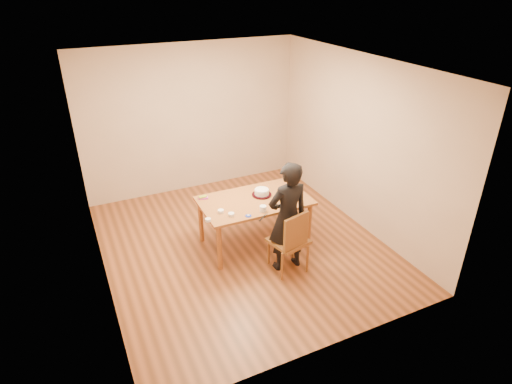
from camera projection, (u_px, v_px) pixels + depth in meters
name	position (u px, v px, depth m)	size (l,w,h in m)	color
room_shell	(232.00, 155.00, 6.23)	(4.00, 4.50, 2.70)	brown
dining_table	(255.00, 201.00, 6.30)	(1.60, 0.95, 0.04)	brown
dining_chair	(288.00, 241.00, 5.86)	(0.46, 0.46, 0.04)	brown
cake_plate	(262.00, 195.00, 6.41)	(0.29, 0.29, 0.02)	#AC0B34
cake	(262.00, 192.00, 6.39)	(0.22, 0.22, 0.07)	white
frosting_dome	(262.00, 189.00, 6.37)	(0.21, 0.21, 0.03)	white
frosting_tub	(263.00, 209.00, 5.97)	(0.10, 0.10, 0.08)	white
frosting_lid	(248.00, 216.00, 5.86)	(0.09, 0.09, 0.01)	#182AA0
frosting_dollop	(248.00, 215.00, 5.86)	(0.04, 0.04, 0.02)	white
ramekin_green	(231.00, 214.00, 5.87)	(0.08, 0.08, 0.04)	white
ramekin_yellow	(221.00, 211.00, 5.95)	(0.08, 0.08, 0.04)	white
ramekin_multi	(208.00, 220.00, 5.74)	(0.08, 0.08, 0.04)	white
candy_box_pink	(203.00, 198.00, 6.31)	(0.14, 0.07, 0.02)	#D6329D
candy_box_green	(203.00, 197.00, 6.31)	(0.12, 0.06, 0.02)	#37951B
spatula	(262.00, 218.00, 5.81)	(0.17, 0.02, 0.01)	black
person	(288.00, 217.00, 5.74)	(0.58, 0.38, 1.60)	black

